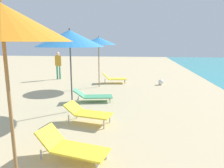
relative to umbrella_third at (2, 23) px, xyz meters
The scene contains 9 objects.
umbrella_third is the anchor object (origin of this frame).
lounger_third_shoreside 2.67m from the umbrella_third, 70.04° to the left, with size 1.54×0.88×0.60m.
umbrella_fourth 4.21m from the umbrella_third, 96.71° to the left, with size 2.25×2.25×2.81m.
lounger_fourth_shoreside 5.95m from the umbrella_third, 90.61° to the left, with size 1.63×0.85×0.53m.
lounger_fourth_inland 3.92m from the umbrella_third, 84.45° to the left, with size 1.46×0.85×0.58m.
umbrella_farthest 8.32m from the umbrella_third, 92.24° to the left, with size 1.85×1.85×2.68m.
lounger_farthest_shoreside 9.75m from the umbrella_third, 87.87° to the left, with size 1.45×0.79×0.59m.
person_walking_near 10.97m from the umbrella_third, 108.08° to the left, with size 0.42×0.37×1.75m.
beach_ball 10.05m from the umbrella_third, 71.93° to the left, with size 0.30×0.30×0.30m, color white.
Camera 1 is at (1.26, 5.42, 2.37)m, focal length 33.73 mm.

